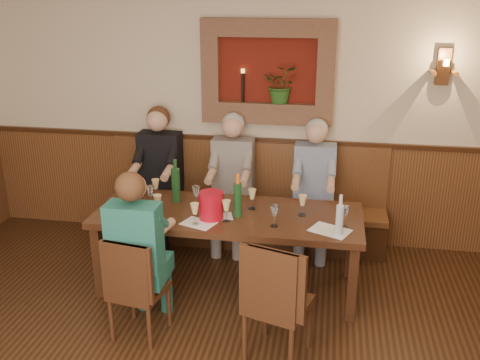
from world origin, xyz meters
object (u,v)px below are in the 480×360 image
Objects in this scene: spittoon_bucket at (211,205)px; water_bottle at (340,219)px; dining_table at (228,220)px; person_bench_mid at (232,194)px; person_bench_left at (159,187)px; person_chair_front at (141,266)px; person_bench_right at (313,200)px; wine_bottle_green_a at (238,199)px; chair_near_right at (277,323)px; bench at (245,214)px; chair_near_left at (139,307)px; wine_bottle_green_b at (176,184)px.

water_bottle reaches higher than spittoon_bucket.
person_bench_mid reaches higher than dining_table.
person_chair_front is at bearing -77.08° from person_bench_left.
person_bench_mid reaches higher than person_bench_right.
person_chair_front is (-0.56, -0.78, -0.10)m from dining_table.
wine_bottle_green_a is (0.23, -0.90, 0.31)m from person_bench_mid.
chair_near_right is 1.94m from person_bench_mid.
bench is at bearing 6.63° from person_bench_left.
person_chair_front reaches higher than spittoon_bucket.
bench reaches higher than chair_near_left.
spittoon_bucket reaches higher than dining_table.
dining_table is 1.68× the size of person_bench_right.
spittoon_bucket is 0.61× the size of wine_bottle_green_a.
chair_near_right is 0.98m from water_bottle.
person_chair_front is 0.82m from spittoon_bucket.
wine_bottle_green_a reaches higher than chair_near_right.
bench is 2.10× the size of person_bench_right.
wine_bottle_green_b is (-1.27, -0.66, 0.33)m from person_bench_right.
dining_table is 0.27m from wine_bottle_green_a.
person_bench_right is at bearing 49.30° from spittoon_bucket.
person_bench_mid is 0.84m from wine_bottle_green_b.
person_chair_front is at bearing -128.62° from person_bench_right.
chair_near_left is at bearing -166.65° from chair_near_right.
person_chair_front is 3.98× the size of water_bottle.
person_bench_left is at bearing -179.92° from person_bench_mid.
person_bench_mid reaches higher than bench.
bench reaches higher than water_bottle.
person_bench_left is at bearing -179.93° from person_bench_right.
wine_bottle_green_a reaches higher than chair_near_left.
wine_bottle_green_b reaches higher than chair_near_right.
wine_bottle_green_a is (0.10, -0.07, 0.24)m from dining_table.
water_bottle is (0.25, -1.14, 0.30)m from person_bench_right.
water_bottle is (1.91, -1.14, 0.27)m from person_bench_left.
person_chair_front is at bearing 97.39° from chair_near_left.
spittoon_bucket is at bearing 172.33° from water_bottle.
chair_near_right is 2.34m from person_bench_left.
water_bottle is at bearing -17.13° from dining_table.
person_chair_front is at bearing -132.86° from wine_bottle_green_a.
person_bench_mid reaches higher than water_bottle.
person_bench_left reaches higher than person_bench_mid.
dining_table is at bearing 51.94° from spittoon_bucket.
dining_table is 6.82× the size of water_bottle.
wine_bottle_green_a is at bearing 59.73° from chair_near_left.
bench is 12.27× the size of spittoon_bucket.
bench is 1.11m from wine_bottle_green_b.
dining_table is 5.76× the size of wine_bottle_green_b.
chair_near_left is at bearing -122.75° from dining_table.
person_bench_right is 4.06× the size of water_bottle.
chair_near_left is 2.23× the size of wine_bottle_green_a.
chair_near_left is at bearing -107.18° from bench.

